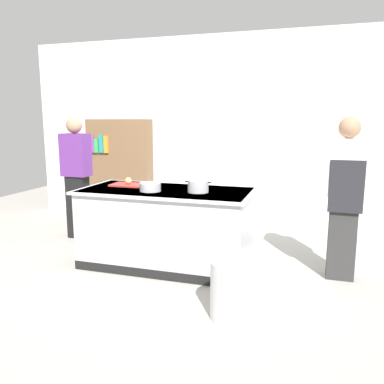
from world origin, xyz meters
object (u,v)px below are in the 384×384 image
object	(u,v)px
stock_pot	(198,186)
onion	(128,181)
trash_bin	(236,290)
person_chef	(345,195)
bookshelf	(120,170)
mixing_bowl	(150,187)
person_guest	(77,175)

from	to	relation	value
stock_pot	onion	bearing A→B (deg)	170.45
onion	trash_bin	xyz separation A→B (m)	(1.55, -1.12, -0.70)
onion	person_chef	xyz separation A→B (m)	(2.46, 0.07, -0.05)
stock_pot	bookshelf	world-z (taller)	bookshelf
onion	mixing_bowl	size ratio (longest dim) A/B	0.34
mixing_bowl	bookshelf	size ratio (longest dim) A/B	0.14
person_chef	onion	bearing A→B (deg)	106.20
trash_bin	person_chef	bearing A→B (deg)	52.97
bookshelf	person_chef	bearing A→B (deg)	-25.06
person_chef	trash_bin	bearing A→B (deg)	157.44
person_chef	bookshelf	xyz separation A→B (m)	(-3.46, 1.62, -0.06)
stock_pot	person_guest	world-z (taller)	person_guest
mixing_bowl	person_guest	size ratio (longest dim) A/B	0.14
stock_pot	person_guest	distance (m)	2.14
onion	bookshelf	bearing A→B (deg)	120.63
stock_pot	mixing_bowl	bearing A→B (deg)	-169.30
mixing_bowl	bookshelf	bearing A→B (deg)	125.67
mixing_bowl	person_guest	bearing A→B (deg)	151.49
mixing_bowl	trash_bin	xyz separation A→B (m)	(1.16, -0.87, -0.69)
bookshelf	trash_bin	bearing A→B (deg)	-47.78
stock_pot	bookshelf	size ratio (longest dim) A/B	0.18
stock_pot	mixing_bowl	distance (m)	0.54
onion	stock_pot	world-z (taller)	stock_pot
trash_bin	person_chef	world-z (taller)	person_chef
mixing_bowl	trash_bin	distance (m)	1.60
mixing_bowl	person_chef	bearing A→B (deg)	9.09
person_guest	trash_bin	bearing A→B (deg)	39.77
onion	trash_bin	size ratio (longest dim) A/B	0.16
stock_pot	person_chef	bearing A→B (deg)	8.53
stock_pot	trash_bin	distance (m)	1.36
person_chef	bookshelf	world-z (taller)	person_chef
mixing_bowl	person_guest	world-z (taller)	person_guest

